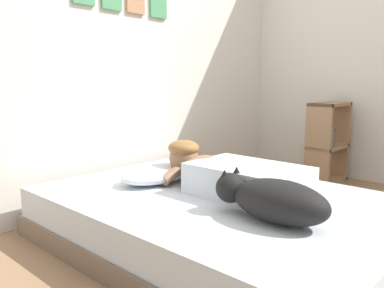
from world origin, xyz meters
TOP-DOWN VIEW (x-y plane):
  - ground_plane at (0.00, 0.00)m, footprint 11.64×11.64m
  - back_wall at (0.00, 1.40)m, footprint 3.82×0.12m
  - side_wall_right at (1.96, 0.17)m, footprint 0.10×5.69m
  - bed at (-0.20, 0.24)m, footprint 1.46×2.04m
  - pillow at (-0.25, 0.72)m, footprint 0.52×0.32m
  - person_lying at (-0.11, 0.24)m, footprint 0.43×0.92m
  - dog at (-0.36, -0.21)m, footprint 0.26×0.58m
  - coffee_cup at (0.02, 0.67)m, footprint 0.12×0.09m
  - cell_phone at (-0.17, 0.06)m, footprint 0.07×0.14m
  - bookshelf at (1.59, 0.39)m, footprint 0.45×0.24m

SIDE VIEW (x-z plane):
  - ground_plane at x=0.00m, z-range 0.00..0.00m
  - bed at x=-0.20m, z-range 0.00..0.30m
  - cell_phone at x=-0.17m, z-range 0.30..0.31m
  - coffee_cup at x=0.02m, z-range 0.30..0.38m
  - pillow at x=-0.25m, z-range 0.30..0.41m
  - bookshelf at x=1.59m, z-range 0.00..0.75m
  - dog at x=-0.36m, z-range 0.30..0.51m
  - person_lying at x=-0.11m, z-range 0.27..0.54m
  - side_wall_right at x=1.96m, z-range 0.00..2.50m
  - back_wall at x=0.00m, z-range 0.00..2.50m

